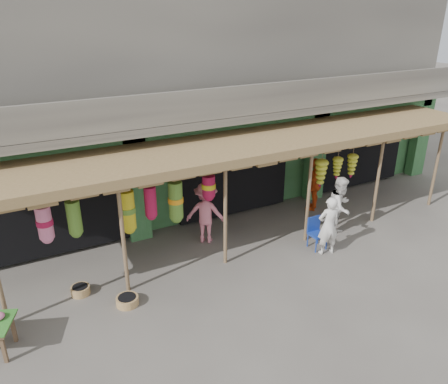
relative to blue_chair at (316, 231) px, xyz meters
name	(u,v)px	position (x,y,z in m)	size (l,w,h in m)	color
ground	(271,245)	(-1.00, 0.62, -0.48)	(80.00, 80.00, 0.00)	#514C47
building	(194,91)	(-1.00, 5.49, 2.89)	(16.40, 6.80, 7.00)	gray
awning	(252,147)	(-1.17, 1.42, 2.11)	(14.00, 2.70, 2.79)	brown
blue_chair	(316,231)	(0.00, 0.00, 0.00)	(0.41, 0.42, 0.85)	navy
basket_mid	(127,301)	(-5.17, -0.09, -0.38)	(0.49, 0.49, 0.19)	#926341
basket_right	(80,290)	(-5.99, 0.77, -0.38)	(0.42, 0.42, 0.19)	#AA844F
person_front	(328,226)	(0.05, -0.39, 0.32)	(0.58, 0.38, 1.59)	silver
person_right	(340,207)	(1.00, 0.25, 0.39)	(0.84, 0.66, 1.73)	silver
person_vendor	(315,184)	(1.46, 1.94, 0.37)	(0.99, 0.41, 1.69)	#CB4213
person_shopper	(206,213)	(-2.44, 1.64, 0.38)	(1.11, 0.64, 1.71)	#D67186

